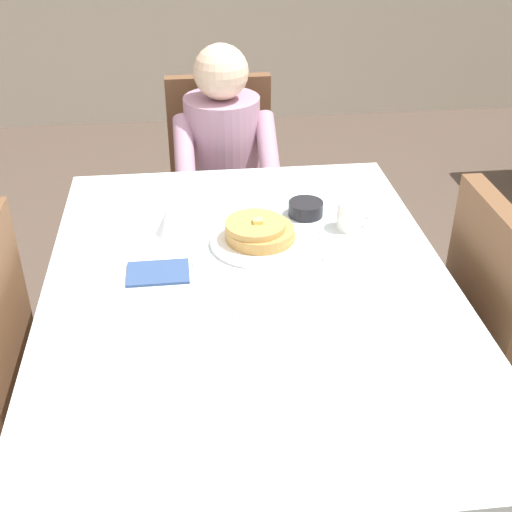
{
  "coord_description": "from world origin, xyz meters",
  "views": [
    {
      "loc": [
        -0.15,
        -1.47,
        1.74
      ],
      "look_at": [
        0.02,
        0.06,
        0.79
      ],
      "focal_mm": 46.79,
      "sensor_mm": 36.0,
      "label": 1
    }
  ],
  "objects_px": {
    "dining_table_main": "(251,312)",
    "chair_right_side": "(510,327)",
    "breakfast_stack": "(258,231)",
    "fork_left_of_plate": "(193,251)",
    "knife_right_of_plate": "(323,243)",
    "plate_breakfast": "(258,242)",
    "syrup_pitcher": "(167,222)",
    "bowl_butter": "(306,209)",
    "spoon_near_edge": "(262,313)",
    "chair_diner": "(223,174)",
    "cup_coffee": "(350,216)",
    "diner_person": "(225,159)"
  },
  "relations": [
    {
      "from": "syrup_pitcher",
      "to": "knife_right_of_plate",
      "type": "distance_m",
      "value": 0.47
    },
    {
      "from": "chair_right_side",
      "to": "cup_coffee",
      "type": "bearing_deg",
      "value": -122.24
    },
    {
      "from": "cup_coffee",
      "to": "knife_right_of_plate",
      "type": "bearing_deg",
      "value": -139.55
    },
    {
      "from": "chair_diner",
      "to": "plate_breakfast",
      "type": "height_order",
      "value": "chair_diner"
    },
    {
      "from": "plate_breakfast",
      "to": "syrup_pitcher",
      "type": "relative_size",
      "value": 3.5
    },
    {
      "from": "chair_right_side",
      "to": "breakfast_stack",
      "type": "relative_size",
      "value": 4.5
    },
    {
      "from": "breakfast_stack",
      "to": "bowl_butter",
      "type": "bearing_deg",
      "value": 43.05
    },
    {
      "from": "dining_table_main",
      "to": "chair_right_side",
      "type": "relative_size",
      "value": 1.64
    },
    {
      "from": "diner_person",
      "to": "knife_right_of_plate",
      "type": "bearing_deg",
      "value": 105.58
    },
    {
      "from": "fork_left_of_plate",
      "to": "spoon_near_edge",
      "type": "height_order",
      "value": "same"
    },
    {
      "from": "diner_person",
      "to": "knife_right_of_plate",
      "type": "xyz_separation_m",
      "value": [
        0.23,
        -0.82,
        0.07
      ]
    },
    {
      "from": "chair_diner",
      "to": "breakfast_stack",
      "type": "relative_size",
      "value": 4.5
    },
    {
      "from": "syrup_pitcher",
      "to": "plate_breakfast",
      "type": "bearing_deg",
      "value": -20.4
    },
    {
      "from": "spoon_near_edge",
      "to": "diner_person",
      "type": "bearing_deg",
      "value": 85.22
    },
    {
      "from": "plate_breakfast",
      "to": "spoon_near_edge",
      "type": "xyz_separation_m",
      "value": [
        -0.03,
        -0.34,
        -0.01
      ]
    },
    {
      "from": "syrup_pitcher",
      "to": "spoon_near_edge",
      "type": "distance_m",
      "value": 0.5
    },
    {
      "from": "chair_right_side",
      "to": "bowl_butter",
      "type": "bearing_deg",
      "value": -123.97
    },
    {
      "from": "dining_table_main",
      "to": "syrup_pitcher",
      "type": "height_order",
      "value": "syrup_pitcher"
    },
    {
      "from": "breakfast_stack",
      "to": "fork_left_of_plate",
      "type": "distance_m",
      "value": 0.2
    },
    {
      "from": "dining_table_main",
      "to": "diner_person",
      "type": "height_order",
      "value": "diner_person"
    },
    {
      "from": "syrup_pitcher",
      "to": "cup_coffee",
      "type": "bearing_deg",
      "value": -3.34
    },
    {
      "from": "breakfast_stack",
      "to": "fork_left_of_plate",
      "type": "height_order",
      "value": "breakfast_stack"
    },
    {
      "from": "chair_diner",
      "to": "diner_person",
      "type": "relative_size",
      "value": 0.83
    },
    {
      "from": "chair_diner",
      "to": "cup_coffee",
      "type": "distance_m",
      "value": 0.99
    },
    {
      "from": "chair_diner",
      "to": "fork_left_of_plate",
      "type": "xyz_separation_m",
      "value": [
        -0.15,
        -0.98,
        0.21
      ]
    },
    {
      "from": "dining_table_main",
      "to": "knife_right_of_plate",
      "type": "bearing_deg",
      "value": 38.96
    },
    {
      "from": "dining_table_main",
      "to": "spoon_near_edge",
      "type": "distance_m",
      "value": 0.16
    },
    {
      "from": "cup_coffee",
      "to": "bowl_butter",
      "type": "distance_m",
      "value": 0.16
    },
    {
      "from": "bowl_butter",
      "to": "spoon_near_edge",
      "type": "relative_size",
      "value": 0.73
    },
    {
      "from": "cup_coffee",
      "to": "fork_left_of_plate",
      "type": "bearing_deg",
      "value": -169.93
    },
    {
      "from": "spoon_near_edge",
      "to": "chair_diner",
      "type": "bearing_deg",
      "value": 85.16
    },
    {
      "from": "dining_table_main",
      "to": "chair_diner",
      "type": "distance_m",
      "value": 1.18
    },
    {
      "from": "plate_breakfast",
      "to": "spoon_near_edge",
      "type": "bearing_deg",
      "value": -94.8
    },
    {
      "from": "breakfast_stack",
      "to": "knife_right_of_plate",
      "type": "bearing_deg",
      "value": -7.95
    },
    {
      "from": "bowl_butter",
      "to": "cup_coffee",
      "type": "bearing_deg",
      "value": -39.77
    },
    {
      "from": "chair_diner",
      "to": "diner_person",
      "type": "height_order",
      "value": "diner_person"
    },
    {
      "from": "chair_right_side",
      "to": "plate_breakfast",
      "type": "xyz_separation_m",
      "value": [
        -0.73,
        0.21,
        0.22
      ]
    },
    {
      "from": "syrup_pitcher",
      "to": "bowl_butter",
      "type": "bearing_deg",
      "value": 8.72
    },
    {
      "from": "breakfast_stack",
      "to": "bowl_butter",
      "type": "height_order",
      "value": "breakfast_stack"
    },
    {
      "from": "dining_table_main",
      "to": "breakfast_stack",
      "type": "xyz_separation_m",
      "value": [
        0.05,
        0.22,
        0.13
      ]
    },
    {
      "from": "cup_coffee",
      "to": "spoon_near_edge",
      "type": "xyz_separation_m",
      "value": [
        -0.32,
        -0.41,
        -0.04
      ]
    },
    {
      "from": "dining_table_main",
      "to": "fork_left_of_plate",
      "type": "relative_size",
      "value": 8.47
    },
    {
      "from": "plate_breakfast",
      "to": "fork_left_of_plate",
      "type": "bearing_deg",
      "value": -173.99
    },
    {
      "from": "knife_right_of_plate",
      "to": "plate_breakfast",
      "type": "bearing_deg",
      "value": 90.82
    },
    {
      "from": "chair_diner",
      "to": "cup_coffee",
      "type": "relative_size",
      "value": 8.23
    },
    {
      "from": "chair_diner",
      "to": "breakfast_stack",
      "type": "bearing_deg",
      "value": 92.54
    },
    {
      "from": "fork_left_of_plate",
      "to": "spoon_near_edge",
      "type": "relative_size",
      "value": 1.2
    },
    {
      "from": "knife_right_of_plate",
      "to": "spoon_near_edge",
      "type": "bearing_deg",
      "value": 152.61
    },
    {
      "from": "plate_breakfast",
      "to": "fork_left_of_plate",
      "type": "height_order",
      "value": "plate_breakfast"
    },
    {
      "from": "dining_table_main",
      "to": "diner_person",
      "type": "xyz_separation_m",
      "value": [
        0.0,
        1.01,
        0.02
      ]
    }
  ]
}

